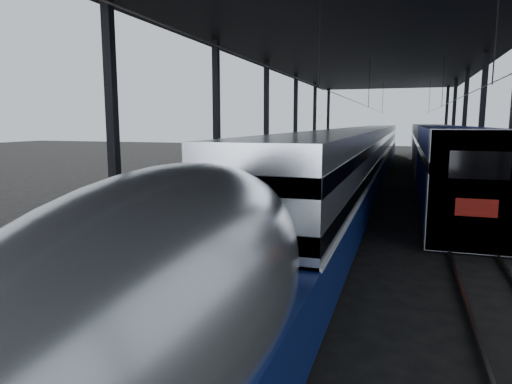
% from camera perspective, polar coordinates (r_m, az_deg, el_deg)
% --- Properties ---
extents(ground, '(160.00, 160.00, 0.00)m').
position_cam_1_polar(ground, '(11.72, -7.29, -13.32)').
color(ground, black).
rests_on(ground, ground).
extents(platform, '(6.00, 80.00, 1.00)m').
position_cam_1_polar(platform, '(31.14, 2.66, 1.54)').
color(platform, '#4C4C4F').
rests_on(platform, ground).
extents(yellow_strip, '(0.30, 80.00, 0.01)m').
position_cam_1_polar(yellow_strip, '(30.47, 7.76, 2.27)').
color(yellow_strip, gold).
rests_on(yellow_strip, platform).
extents(rails, '(6.52, 80.00, 0.16)m').
position_cam_1_polar(rails, '(30.10, 17.50, 0.09)').
color(rails, slate).
rests_on(rails, ground).
extents(canopy, '(18.00, 75.00, 9.47)m').
position_cam_1_polar(canopy, '(30.29, 13.16, 17.48)').
color(canopy, black).
rests_on(canopy, ground).
extents(tgv_train, '(2.80, 65.20, 4.01)m').
position_cam_1_polar(tgv_train, '(32.58, 13.30, 4.06)').
color(tgv_train, '#BBBDC3').
rests_on(tgv_train, ground).
extents(second_train, '(3.03, 56.05, 4.17)m').
position_cam_1_polar(second_train, '(43.44, 21.19, 5.13)').
color(second_train, navy).
rests_on(second_train, ground).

